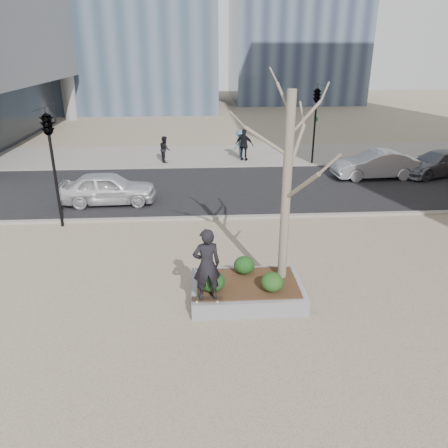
{
  "coord_description": "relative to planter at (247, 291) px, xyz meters",
  "views": [
    {
      "loc": [
        -0.27,
        -10.27,
        6.42
      ],
      "look_at": [
        0.5,
        2.0,
        1.4
      ],
      "focal_mm": 35.0,
      "sensor_mm": 36.0,
      "label": 1
    }
  ],
  "objects": [
    {
      "name": "car_silver",
      "position": [
        7.94,
        11.3,
        0.5
      ],
      "size": [
        4.36,
        1.72,
        1.41
      ],
      "primitive_type": "imported",
      "rotation": [
        0.0,
        0.0,
        4.77
      ],
      "color": "#A0A3A8",
      "rests_on": "street"
    },
    {
      "name": "street",
      "position": [
        -1.0,
        10.0,
        -0.21
      ],
      "size": [
        60.0,
        8.0,
        0.02
      ],
      "primitive_type": "cube",
      "color": "black",
      "rests_on": "ground"
    },
    {
      "name": "skateboarder",
      "position": [
        -1.1,
        -0.79,
        1.25
      ],
      "size": [
        0.76,
        0.57,
        1.9
      ],
      "primitive_type": "imported",
      "rotation": [
        0.0,
        0.0,
        3.32
      ],
      "color": "black",
      "rests_on": "skateboard"
    },
    {
      "name": "traffic_light_far",
      "position": [
        5.5,
        14.6,
        2.02
      ],
      "size": [
        0.6,
        2.48,
        4.5
      ],
      "primitive_type": null,
      "color": "black",
      "rests_on": "ground"
    },
    {
      "name": "police_car",
      "position": [
        -5.16,
        8.12,
        0.49
      ],
      "size": [
        4.13,
        1.76,
        1.39
      ],
      "primitive_type": "imported",
      "rotation": [
        0.0,
        0.0,
        1.6
      ],
      "color": "silver",
      "rests_on": "street"
    },
    {
      "name": "pedestrian_b",
      "position": [
        1.4,
        16.31,
        0.63
      ],
      "size": [
        1.17,
        1.23,
        1.67
      ],
      "primitive_type": "imported",
      "rotation": [
        0.0,
        0.0,
        4.02
      ],
      "color": "#476981",
      "rests_on": "far_sidewalk"
    },
    {
      "name": "shrub_right",
      "position": [
        0.6,
        -0.45,
        0.52
      ],
      "size": [
        0.59,
        0.59,
        0.5
      ],
      "primitive_type": "ellipsoid",
      "color": "#143F16",
      "rests_on": "planter_mulch"
    },
    {
      "name": "shrub_middle",
      "position": [
        -0.03,
        0.54,
        0.51
      ],
      "size": [
        0.58,
        0.58,
        0.49
      ],
      "primitive_type": "ellipsoid",
      "color": "#123611",
      "rests_on": "planter_mulch"
    },
    {
      "name": "pedestrian_c",
      "position": [
        1.56,
        15.48,
        0.74
      ],
      "size": [
        1.2,
        0.87,
        1.88
      ],
      "primitive_type": "imported",
      "rotation": [
        0.0,
        0.0,
        2.72
      ],
      "color": "black",
      "rests_on": "far_sidewalk"
    },
    {
      "name": "car_third",
      "position": [
        11.46,
        11.59,
        0.44
      ],
      "size": [
        4.77,
        3.0,
        1.29
      ],
      "primitive_type": "imported",
      "rotation": [
        0.0,
        0.0,
        5.0
      ],
      "color": "#575B63",
      "rests_on": "street"
    },
    {
      "name": "ground",
      "position": [
        -1.0,
        0.0,
        -0.23
      ],
      "size": [
        120.0,
        120.0,
        0.0
      ],
      "primitive_type": "plane",
      "color": "tan",
      "rests_on": "ground"
    },
    {
      "name": "planter_mulch",
      "position": [
        0.0,
        0.0,
        0.25
      ],
      "size": [
        2.7,
        1.7,
        0.04
      ],
      "primitive_type": "cube",
      "color": "#382314",
      "rests_on": "planter"
    },
    {
      "name": "pedestrian_a",
      "position": [
        -3.16,
        15.43,
        0.56
      ],
      "size": [
        0.74,
        0.86,
        1.53
      ],
      "primitive_type": "imported",
      "rotation": [
        0.0,
        0.0,
        1.81
      ],
      "color": "black",
      "rests_on": "far_sidewalk"
    },
    {
      "name": "skateboard",
      "position": [
        -1.1,
        -0.79,
        0.26
      ],
      "size": [
        0.79,
        0.24,
        0.08
      ],
      "primitive_type": null,
      "rotation": [
        0.0,
        0.0,
        -0.05
      ],
      "color": "black",
      "rests_on": "planter"
    },
    {
      "name": "sycamore_tree",
      "position": [
        1.0,
        0.3,
        3.56
      ],
      "size": [
        2.8,
        2.8,
        6.6
      ],
      "primitive_type": null,
      "color": "gray",
      "rests_on": "planter_mulch"
    },
    {
      "name": "shrub_left",
      "position": [
        -0.95,
        -0.36,
        0.54
      ],
      "size": [
        0.64,
        0.64,
        0.55
      ],
      "primitive_type": "ellipsoid",
      "color": "black",
      "rests_on": "planter_mulch"
    },
    {
      "name": "far_sidewalk",
      "position": [
        -1.0,
        17.0,
        -0.21
      ],
      "size": [
        60.0,
        6.0,
        0.02
      ],
      "primitive_type": "cube",
      "color": "gray",
      "rests_on": "ground"
    },
    {
      "name": "planter",
      "position": [
        0.0,
        0.0,
        0.0
      ],
      "size": [
        3.0,
        2.0,
        0.45
      ],
      "primitive_type": "cube",
      "color": "gray",
      "rests_on": "ground"
    },
    {
      "name": "traffic_light_near",
      "position": [
        -6.5,
        5.6,
        2.02
      ],
      "size": [
        0.6,
        2.48,
        4.5
      ],
      "primitive_type": null,
      "color": "black",
      "rests_on": "ground"
    }
  ]
}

